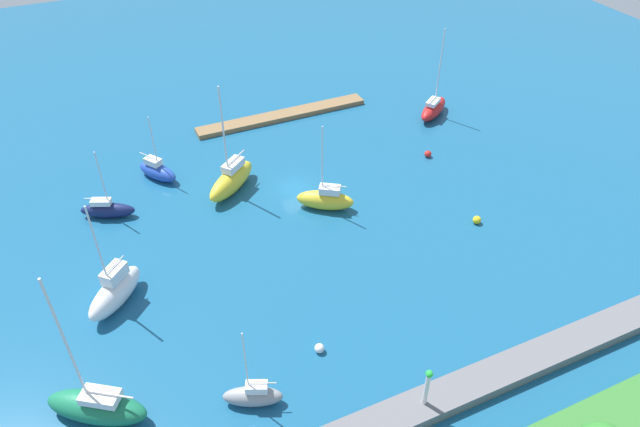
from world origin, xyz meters
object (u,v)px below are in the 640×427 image
Objects in this scene: harbor_beacon at (427,385)px; sailboat_navy_far_north at (107,209)px; sailboat_red_mid_basin at (433,108)px; sailboat_green_outer_mooring at (97,406)px; pier_dock at (282,115)px; sailboat_blue_lone_south at (157,171)px; sailboat_white_by_breakwater at (115,291)px; mooring_buoy_white at (319,348)px; mooring_buoy_red at (428,154)px; sailboat_gray_west_end at (253,395)px; sailboat_yellow_east_end at (231,180)px; mooring_buoy_yellow at (477,220)px; sailboat_yellow_along_channel at (325,199)px.

sailboat_navy_far_north reaches higher than harbor_beacon.
sailboat_green_outer_mooring reaches higher than sailboat_red_mid_basin.
pier_dock is 28.06m from sailboat_navy_far_north.
sailboat_blue_lone_south reaches higher than harbor_beacon.
sailboat_red_mid_basin reaches higher than sailboat_white_by_breakwater.
mooring_buoy_white is (-17.47, 1.32, -0.87)m from sailboat_green_outer_mooring.
sailboat_white_by_breakwater is at bearing 166.79° from sailboat_red_mid_basin.
sailboat_green_outer_mooring reaches higher than pier_dock.
sailboat_navy_far_north reaches higher than mooring_buoy_red.
sailboat_gray_west_end is 0.56× the size of sailboat_green_outer_mooring.
harbor_beacon is 4.37× the size of mooring_buoy_red.
sailboat_red_mid_basin is 44.27m from sailboat_navy_far_north.
sailboat_red_mid_basin is at bearing 150.35° from sailboat_yellow_east_end.
pier_dock is 17.76m from sailboat_yellow_east_end.
harbor_beacon is at bearing 120.24° from mooring_buoy_white.
pier_dock is at bearing -107.22° from mooring_buoy_white.
sailboat_red_mid_basin is at bearing 156.73° from pier_dock.
mooring_buoy_red is at bearing -100.29° from mooring_buoy_yellow.
pier_dock is 21.17m from sailboat_yellow_along_channel.
mooring_buoy_red is (-24.14, 3.23, -1.06)m from sailboat_yellow_east_end.
mooring_buoy_white is (22.20, 8.55, -0.03)m from mooring_buoy_yellow.
mooring_buoy_red is at bearing -160.96° from sailboat_red_mid_basin.
sailboat_yellow_east_end reaches higher than sailboat_yellow_along_channel.
sailboat_navy_far_north is 9.54× the size of mooring_buoy_red.
mooring_buoy_white is (4.84, -8.30, -2.77)m from harbor_beacon.
sailboat_yellow_east_end is (-7.16, 5.93, 0.44)m from sailboat_blue_lone_south.
sailboat_yellow_along_channel reaches higher than sailboat_gray_west_end.
mooring_buoy_red is 0.97× the size of mooring_buoy_yellow.
pier_dock is 44.88m from sailboat_gray_west_end.
sailboat_blue_lone_south is 1.00× the size of sailboat_navy_far_north.
sailboat_yellow_east_end is (-17.93, -23.67, 0.20)m from sailboat_green_outer_mooring.
mooring_buoy_white is (-13.14, 25.91, -0.53)m from sailboat_navy_far_north.
pier_dock is 21.00m from mooring_buoy_red.
sailboat_white_by_breakwater is at bearing 13.25° from mooring_buoy_red.
sailboat_red_mid_basin reaches higher than sailboat_navy_far_north.
mooring_buoy_red is (6.31, 8.58, -0.74)m from sailboat_red_mid_basin.
sailboat_yellow_east_end is at bearing 19.93° from sailboat_navy_far_north.
sailboat_navy_far_north is at bearing -63.11° from mooring_buoy_white.
sailboat_yellow_along_channel is 23.38m from sailboat_navy_far_north.
sailboat_gray_west_end reaches higher than mooring_buoy_white.
harbor_beacon is 26.25m from sailboat_yellow_along_channel.
sailboat_gray_west_end is at bearing -173.54° from sailboat_red_mid_basin.
sailboat_navy_far_north is 24.98m from sailboat_green_outer_mooring.
mooring_buoy_white is at bearing 94.15° from sailboat_white_by_breakwater.
sailboat_yellow_along_channel is 1.25× the size of sailboat_navy_far_north.
sailboat_gray_west_end is at bearing 37.72° from mooring_buoy_red.
mooring_buoy_red is (-12.67, 16.74, 0.12)m from pier_dock.
sailboat_navy_far_north is (17.98, -34.21, -2.24)m from harbor_beacon.
mooring_buoy_red is at bearing 127.13° from pier_dock.
pier_dock is at bearing -65.44° from sailboat_yellow_along_channel.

